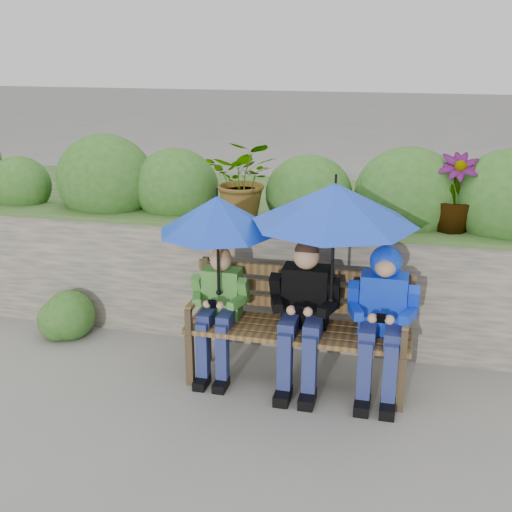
% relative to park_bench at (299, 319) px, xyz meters
% --- Properties ---
extents(ground, '(60.00, 60.00, 0.00)m').
position_rel_park_bench_xyz_m(ground, '(-0.34, -0.07, -0.49)').
color(ground, slate).
rests_on(ground, ground).
extents(garden_backdrop, '(8.00, 2.84, 1.79)m').
position_rel_park_bench_xyz_m(garden_backdrop, '(-0.41, 1.54, 0.12)').
color(garden_backdrop, '#5B5A56').
rests_on(garden_backdrop, ground).
extents(park_bench, '(1.64, 0.48, 0.87)m').
position_rel_park_bench_xyz_m(park_bench, '(0.00, 0.00, 0.00)').
color(park_bench, '#3E311F').
rests_on(park_bench, ground).
extents(boy_left, '(0.42, 0.49, 1.00)m').
position_rel_park_bench_xyz_m(boy_left, '(-0.60, -0.06, 0.08)').
color(boy_left, '#4B8B3D').
rests_on(boy_left, ground).
extents(boy_middle, '(0.50, 0.58, 1.10)m').
position_rel_park_bench_xyz_m(boy_middle, '(0.04, -0.08, 0.12)').
color(boy_middle, black).
rests_on(boy_middle, ground).
extents(boy_right, '(0.49, 0.60, 1.10)m').
position_rel_park_bench_xyz_m(boy_right, '(0.60, -0.06, 0.16)').
color(boy_right, '#000BB6').
rests_on(boy_right, ground).
extents(umbrella_left, '(0.86, 0.86, 0.81)m').
position_rel_park_bench_xyz_m(umbrella_left, '(-0.59, -0.10, 0.79)').
color(umbrella_left, '#133AC5').
rests_on(umbrella_left, ground).
extents(umbrella_right, '(1.15, 1.15, 0.93)m').
position_rel_park_bench_xyz_m(umbrella_right, '(0.24, -0.10, 0.92)').
color(umbrella_right, '#133AC5').
rests_on(umbrella_right, ground).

